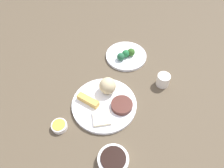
% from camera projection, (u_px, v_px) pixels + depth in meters
% --- Properties ---
extents(tabletop, '(2.20, 2.20, 0.02)m').
position_uv_depth(tabletop, '(104.00, 107.00, 0.96)').
color(tabletop, '#4E4231').
rests_on(tabletop, ground).
extents(main_plate, '(0.28, 0.28, 0.02)m').
position_uv_depth(main_plate, '(105.00, 105.00, 0.94)').
color(main_plate, white).
rests_on(main_plate, tabletop).
extents(rice_scoop, '(0.08, 0.08, 0.08)m').
position_uv_depth(rice_scoop, '(108.00, 86.00, 0.95)').
color(rice_scoop, tan).
rests_on(rice_scoop, main_plate).
extents(spring_roll, '(0.11, 0.05, 0.03)m').
position_uv_depth(spring_roll, '(88.00, 100.00, 0.93)').
color(spring_roll, gold).
rests_on(spring_roll, main_plate).
extents(crab_rangoon_wonton, '(0.09, 0.09, 0.01)m').
position_uv_depth(crab_rangoon_wonton, '(102.00, 118.00, 0.89)').
color(crab_rangoon_wonton, beige).
rests_on(crab_rangoon_wonton, main_plate).
extents(stir_fry_heap, '(0.09, 0.09, 0.02)m').
position_uv_depth(stir_fry_heap, '(122.00, 105.00, 0.92)').
color(stir_fry_heap, '#49241D').
rests_on(stir_fry_heap, main_plate).
extents(broccoli_plate, '(0.21, 0.21, 0.01)m').
position_uv_depth(broccoli_plate, '(126.00, 56.00, 1.13)').
color(broccoli_plate, white).
rests_on(broccoli_plate, tabletop).
extents(broccoli_floret_0, '(0.04, 0.04, 0.04)m').
position_uv_depth(broccoli_floret_0, '(125.00, 53.00, 1.11)').
color(broccoli_floret_0, '#1E6635').
rests_on(broccoli_floret_0, broccoli_plate).
extents(broccoli_floret_1, '(0.04, 0.04, 0.04)m').
position_uv_depth(broccoli_floret_1, '(131.00, 52.00, 1.11)').
color(broccoli_floret_1, '#2E591F').
rests_on(broccoli_floret_1, broccoli_plate).
extents(broccoli_floret_2, '(0.04, 0.04, 0.04)m').
position_uv_depth(broccoli_floret_2, '(121.00, 57.00, 1.09)').
color(broccoli_floret_2, '#205637').
rests_on(broccoli_floret_2, broccoli_plate).
extents(soy_sauce_bowl, '(0.11, 0.11, 0.03)m').
position_uv_depth(soy_sauce_bowl, '(113.00, 160.00, 0.79)').
color(soy_sauce_bowl, white).
rests_on(soy_sauce_bowl, tabletop).
extents(soy_sauce_bowl_liquid, '(0.09, 0.09, 0.00)m').
position_uv_depth(soy_sauce_bowl_liquid, '(113.00, 158.00, 0.77)').
color(soy_sauce_bowl_liquid, black).
rests_on(soy_sauce_bowl_liquid, soy_sauce_bowl).
extents(sauce_ramekin_hot_mustard, '(0.06, 0.06, 0.02)m').
position_uv_depth(sauce_ramekin_hot_mustard, '(59.00, 126.00, 0.88)').
color(sauce_ramekin_hot_mustard, white).
rests_on(sauce_ramekin_hot_mustard, tabletop).
extents(sauce_ramekin_hot_mustard_liquid, '(0.05, 0.05, 0.00)m').
position_uv_depth(sauce_ramekin_hot_mustard_liquid, '(59.00, 125.00, 0.87)').
color(sauce_ramekin_hot_mustard_liquid, gold).
rests_on(sauce_ramekin_hot_mustard_liquid, sauce_ramekin_hot_mustard).
extents(teacup, '(0.06, 0.06, 0.06)m').
position_uv_depth(teacup, '(163.00, 80.00, 1.00)').
color(teacup, white).
rests_on(teacup, tabletop).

